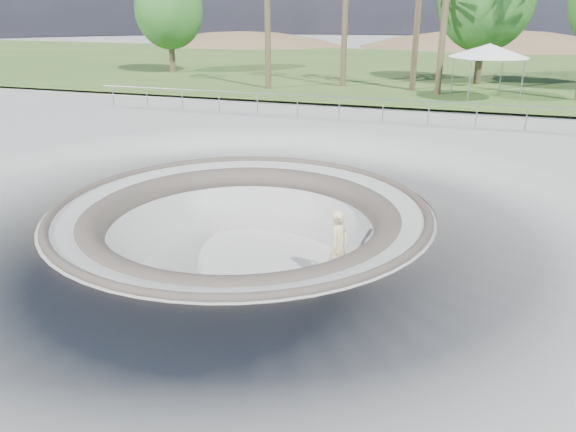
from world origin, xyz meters
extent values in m
plane|color=#B0B0AA|center=(0.00, 0.00, 0.00)|extent=(180.00, 180.00, 0.00)
torus|color=#B0B0AA|center=(0.00, 0.00, -2.00)|extent=(14.00, 14.00, 4.00)
cylinder|color=#B0B0AA|center=(0.00, 0.00, -1.95)|extent=(6.60, 6.60, 0.10)
torus|color=#534943|center=(0.00, 0.00, -0.02)|extent=(10.24, 10.24, 0.24)
torus|color=#534943|center=(0.00, 0.00, -0.45)|extent=(8.91, 8.91, 0.81)
cube|color=#395E25|center=(0.00, 34.00, 0.22)|extent=(180.00, 36.00, 0.12)
ellipsoid|color=brown|center=(-22.00, 55.00, -6.44)|extent=(50.40, 36.00, 23.40)
ellipsoid|color=brown|center=(8.00, 60.00, -7.87)|extent=(61.60, 44.00, 28.60)
cylinder|color=gray|center=(0.00, 12.00, 1.17)|extent=(25.00, 0.05, 0.05)
cylinder|color=gray|center=(0.00, 12.00, 0.72)|extent=(25.00, 0.05, 0.05)
cube|color=olive|center=(2.70, 0.22, -1.82)|extent=(0.88, 0.47, 0.02)
cylinder|color=#A4A3A8|center=(2.70, 0.22, -1.86)|extent=(0.09, 0.18, 0.04)
cylinder|color=#A4A3A8|center=(2.70, 0.22, -1.86)|extent=(0.09, 0.18, 0.04)
cylinder|color=silver|center=(2.70, 0.22, -1.87)|extent=(0.07, 0.05, 0.07)
cylinder|color=silver|center=(2.70, 0.22, -1.87)|extent=(0.07, 0.05, 0.07)
cylinder|color=silver|center=(2.70, 0.22, -1.87)|extent=(0.07, 0.05, 0.07)
cylinder|color=silver|center=(2.70, 0.22, -1.87)|extent=(0.07, 0.05, 0.07)
imported|color=beige|center=(2.70, 0.22, -0.84)|extent=(0.63, 0.80, 1.94)
cylinder|color=gray|center=(5.01, 17.62, 1.35)|extent=(0.06, 0.06, 2.14)
cylinder|color=gray|center=(7.74, 17.62, 1.35)|extent=(0.06, 0.06, 2.14)
cylinder|color=gray|center=(5.01, 20.35, 1.35)|extent=(0.06, 0.06, 2.14)
cylinder|color=gray|center=(7.74, 20.35, 1.35)|extent=(0.06, 0.06, 2.14)
cube|color=white|center=(6.37, 18.98, 2.52)|extent=(3.74, 3.74, 0.08)
cone|color=white|center=(6.37, 18.98, 2.86)|extent=(5.43, 5.43, 0.68)
cylinder|color=brown|center=(-6.13, 19.55, 4.74)|extent=(0.36, 0.36, 9.14)
cylinder|color=brown|center=(-1.99, 21.82, 5.02)|extent=(0.36, 0.36, 9.70)
cylinder|color=brown|center=(2.30, 21.77, 3.93)|extent=(0.36, 0.36, 7.52)
cylinder|color=brown|center=(-15.74, 25.28, 2.26)|extent=(0.44, 0.44, 4.17)
ellipsoid|color=#235C1F|center=(-15.74, 25.28, 4.64)|extent=(4.98, 4.53, 5.44)
cylinder|color=brown|center=(6.00, 25.62, 2.62)|extent=(0.44, 0.44, 4.89)
camera|label=1|loc=(5.55, -13.27, 5.24)|focal=35.00mm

